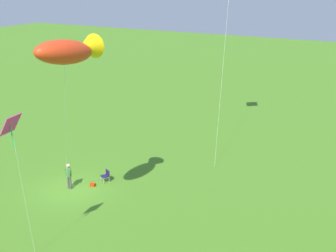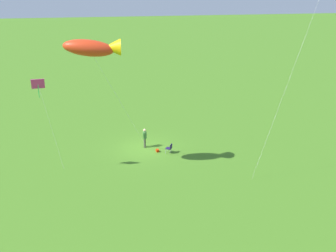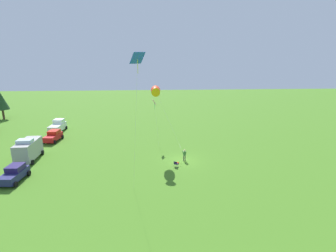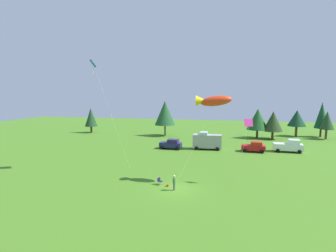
{
  "view_description": "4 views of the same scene",
  "coord_description": "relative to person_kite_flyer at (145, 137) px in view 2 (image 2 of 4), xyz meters",
  "views": [
    {
      "loc": [
        20.96,
        18.8,
        13.31
      ],
      "look_at": [
        -3.44,
        5.23,
        4.2
      ],
      "focal_mm": 50.0,
      "sensor_mm": 36.0,
      "label": 1
    },
    {
      "loc": [
        2.14,
        37.51,
        16.78
      ],
      "look_at": [
        -1.87,
        2.22,
        2.89
      ],
      "focal_mm": 50.0,
      "sensor_mm": 36.0,
      "label": 2
    },
    {
      "loc": [
        -35.4,
        4.3,
        14.95
      ],
      "look_at": [
        -2.13,
        2.27,
        5.87
      ],
      "focal_mm": 28.0,
      "sensor_mm": 36.0,
      "label": 3
    },
    {
      "loc": [
        5.4,
        -27.56,
        10.59
      ],
      "look_at": [
        -2.06,
        5.33,
        6.46
      ],
      "focal_mm": 28.0,
      "sensor_mm": 36.0,
      "label": 4
    }
  ],
  "objects": [
    {
      "name": "folding_chair",
      "position": [
        -2.03,
        1.44,
        -0.53
      ],
      "size": [
        0.64,
        0.64,
        0.82
      ],
      "rotation": [
        0.0,
        0.0,
        5.82
      ],
      "color": "#1D1443",
      "rests_on": "ground"
    },
    {
      "name": "person_kite_flyer",
      "position": [
        0.0,
        0.0,
        0.0
      ],
      "size": [
        0.4,
        0.59,
        1.74
      ],
      "rotation": [
        0.0,
        0.0,
        6.08
      ],
      "color": "#4B4941",
      "rests_on": "ground"
    },
    {
      "name": "kite_large_fish",
      "position": [
        3.74,
        4.02,
        8.76
      ],
      "size": [
        6.19,
        5.08,
        10.6
      ],
      "color": "red",
      "rests_on": "ground"
    },
    {
      "name": "kite_diamond_rainbow",
      "position": [
        7.92,
        4.16,
        6.1
      ],
      "size": [
        1.75,
        0.99,
        7.69
      ],
      "color": "#DC3091",
      "rests_on": "ground"
    },
    {
      "name": "ground_plane",
      "position": [
        0.09,
        0.24,
        -1.02
      ],
      "size": [
        160.0,
        160.0,
        0.0
      ],
      "primitive_type": "plane",
      "color": "#42751F"
    },
    {
      "name": "backpack_on_grass",
      "position": [
        -1.01,
        1.09,
        -0.91
      ],
      "size": [
        0.28,
        0.36,
        0.22
      ],
      "primitive_type": "cube",
      "rotation": [
        0.0,
        0.0,
        4.93
      ],
      "color": "red",
      "rests_on": "ground"
    }
  ]
}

